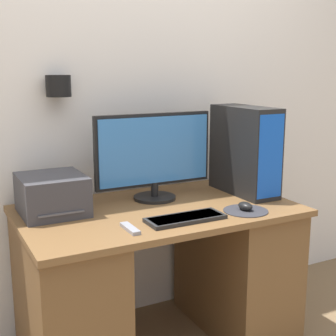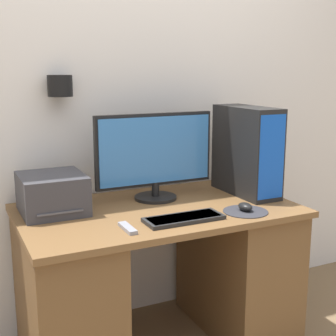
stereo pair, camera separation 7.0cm
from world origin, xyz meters
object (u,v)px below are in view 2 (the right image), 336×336
(computer_tower, at_px, (247,151))
(printer, at_px, (52,194))
(mouse, at_px, (245,207))
(keyboard, at_px, (184,218))
(remote_control, at_px, (128,228))
(monitor, at_px, (155,154))

(computer_tower, relative_size, printer, 1.45)
(mouse, relative_size, computer_tower, 0.18)
(mouse, height_order, printer, printer)
(keyboard, bearing_deg, mouse, -1.01)
(remote_control, bearing_deg, keyboard, 1.85)
(computer_tower, bearing_deg, monitor, 167.00)
(keyboard, height_order, computer_tower, computer_tower)
(computer_tower, bearing_deg, keyboard, -152.38)
(printer, bearing_deg, mouse, -25.04)
(keyboard, distance_m, printer, 0.63)
(mouse, xyz_separation_m, remote_control, (-0.60, -0.00, -0.02))
(monitor, xyz_separation_m, mouse, (0.29, -0.39, -0.22))
(monitor, distance_m, keyboard, 0.45)
(remote_control, bearing_deg, mouse, 0.29)
(printer, bearing_deg, keyboard, -37.21)
(monitor, height_order, mouse, monitor)
(keyboard, bearing_deg, printer, 142.79)
(mouse, relative_size, remote_control, 0.58)
(mouse, bearing_deg, keyboard, 178.99)
(keyboard, distance_m, computer_tower, 0.63)
(computer_tower, bearing_deg, printer, 173.96)
(mouse, bearing_deg, computer_tower, 55.00)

